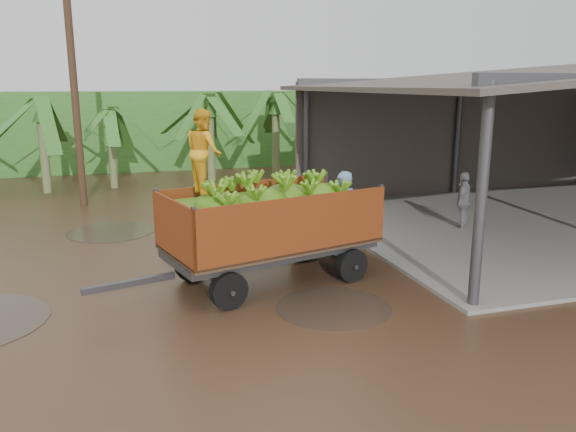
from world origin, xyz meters
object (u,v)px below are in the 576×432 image
Objects in this scene: banana_trailer at (269,221)px; man_blue at (343,213)px; man_grey at (463,201)px; utility_pole at (73,71)px.

banana_trailer reaches higher than man_blue.
banana_trailer is at bearing -21.47° from man_grey.
man_blue is 0.23× the size of utility_pole.
man_blue is 1.23× the size of man_grey.
banana_trailer is at bearing 18.79° from man_blue.
banana_trailer is 0.68× the size of utility_pole.
man_grey is at bearing 6.90° from banana_trailer.
utility_pole reaches higher than man_blue.
banana_trailer is 6.61m from man_grey.
banana_trailer is 3.60× the size of man_grey.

